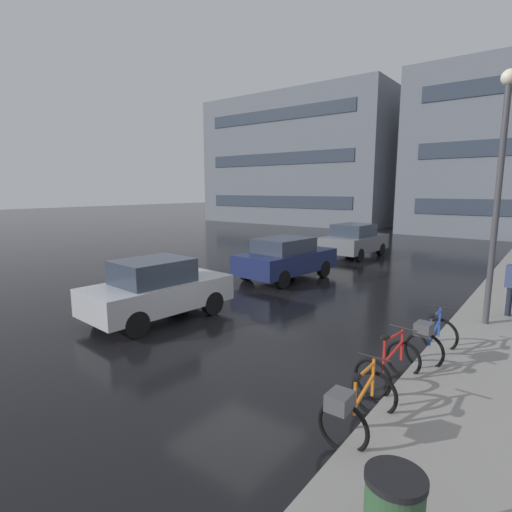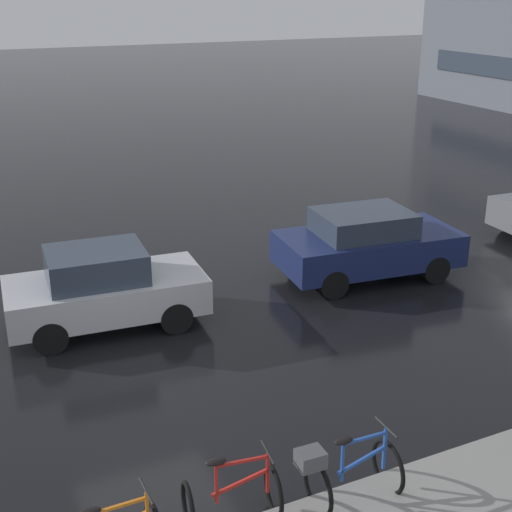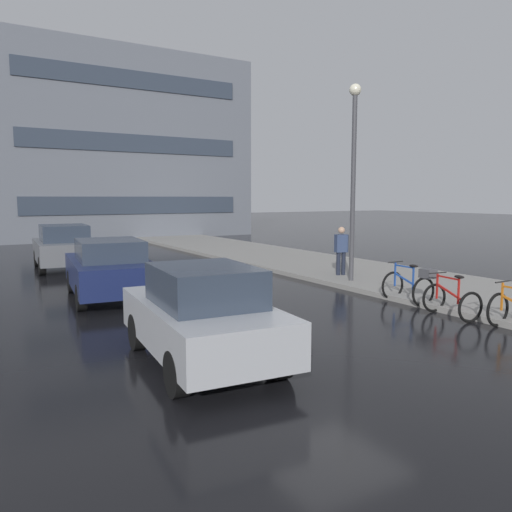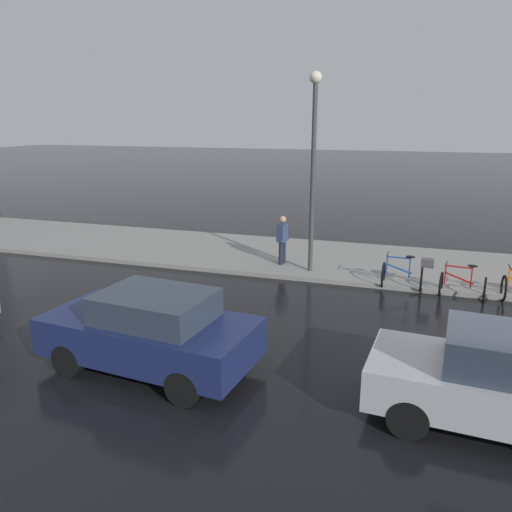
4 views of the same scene
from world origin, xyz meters
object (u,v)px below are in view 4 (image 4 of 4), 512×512
object	(u,v)px
car_silver	(497,381)
bicycle_second	(463,285)
streetlamp	(313,154)
pedestrian	(282,239)
bicycle_third	(408,273)
car_navy	(151,330)

from	to	relation	value
car_silver	bicycle_second	bearing A→B (deg)	0.17
car_silver	streetlamp	distance (m)	8.74
pedestrian	streetlamp	xyz separation A→B (m)	(-0.45, -1.02, 2.73)
bicycle_third	streetlamp	xyz separation A→B (m)	(0.58, 2.91, 3.19)
streetlamp	bicycle_third	bearing A→B (deg)	-101.20
car_silver	car_navy	size ratio (longest dim) A/B	0.92
car_silver	pedestrian	distance (m)	9.20
car_navy	pedestrian	size ratio (longest dim) A/B	2.46
bicycle_third	streetlamp	size ratio (longest dim) A/B	0.23
bicycle_third	car_navy	bearing A→B (deg)	144.19
bicycle_third	car_silver	distance (m)	6.59
car_silver	pedestrian	bearing A→B (deg)	35.87
streetlamp	car_silver	bearing A→B (deg)	-148.04
bicycle_second	bicycle_third	distance (m)	1.47
car_silver	streetlamp	size ratio (longest dim) A/B	0.65
car_navy	bicycle_second	bearing A→B (deg)	-44.91
car_silver	pedestrian	xyz separation A→B (m)	(7.45, 5.39, 0.17)
bicycle_third	pedestrian	xyz separation A→B (m)	(1.03, 3.93, 0.46)
bicycle_third	pedestrian	size ratio (longest dim) A/B	0.80
bicycle_second	car_navy	xyz separation A→B (m)	(-6.04, 6.02, 0.42)
bicycle_second	car_silver	world-z (taller)	car_silver
bicycle_third	bicycle_second	bearing A→B (deg)	-102.32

